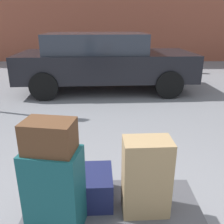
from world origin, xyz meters
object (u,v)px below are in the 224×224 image
bollard_kerb_near (192,64)px  duffel_bag_brown_topmost_pile (49,136)px  suitcase_navy_rear_right (75,187)px  parked_car (103,60)px  suitcase_tan_rear_left (146,177)px  luggage_cart (113,218)px  suitcase_teal_stacked_top (55,190)px

bollard_kerb_near → duffel_bag_brown_topmost_pile: bearing=-114.0°
suitcase_navy_rear_right → parked_car: 4.69m
suitcase_tan_rear_left → parked_car: bearing=92.2°
duffel_bag_brown_topmost_pile → luggage_cart: bearing=28.6°
suitcase_tan_rear_left → suitcase_navy_rear_right: bearing=164.9°
luggage_cart → suitcase_tan_rear_left: suitcase_tan_rear_left is taller
bollard_kerb_near → parked_car: bearing=-143.5°
suitcase_tan_rear_left → parked_car: size_ratio=0.13×
suitcase_tan_rear_left → suitcase_navy_rear_right: size_ratio=1.01×
luggage_cart → duffel_bag_brown_topmost_pile: (-0.39, -0.14, 0.76)m
suitcase_navy_rear_right → suitcase_teal_stacked_top: bearing=-112.2°
duffel_bag_brown_topmost_pile → parked_car: parked_car is taller
duffel_bag_brown_topmost_pile → suitcase_navy_rear_right: bearing=79.5°
luggage_cart → suitcase_teal_stacked_top: (-0.39, -0.14, 0.36)m
suitcase_teal_stacked_top → suitcase_navy_rear_right: suitcase_teal_stacked_top is taller
suitcase_tan_rear_left → duffel_bag_brown_topmost_pile: (-0.62, -0.15, 0.39)m
suitcase_teal_stacked_top → parked_car: bearing=97.8°
duffel_bag_brown_topmost_pile → bollard_kerb_near: bearing=75.1°
parked_car → bollard_kerb_near: bearing=36.5°
suitcase_navy_rear_right → parked_car: (0.10, 4.68, 0.30)m
parked_car → duffel_bag_brown_topmost_pile: bearing=-92.3°
suitcase_tan_rear_left → suitcase_navy_rear_right: 0.57m
suitcase_teal_stacked_top → duffel_bag_brown_topmost_pile: duffel_bag_brown_topmost_pile is taller
suitcase_teal_stacked_top → suitcase_navy_rear_right: size_ratio=1.02×
parked_car → bollard_kerb_near: size_ratio=7.29×
suitcase_teal_stacked_top → bollard_kerb_near: 7.84m
duffel_bag_brown_topmost_pile → suitcase_tan_rear_left: bearing=22.4°
suitcase_tan_rear_left → bollard_kerb_near: (2.57, 7.01, -0.33)m
luggage_cart → suitcase_teal_stacked_top: suitcase_teal_stacked_top is taller
suitcase_tan_rear_left → parked_car: parked_car is taller
duffel_bag_brown_topmost_pile → parked_car: bearing=96.9°
suitcase_navy_rear_right → parked_car: bearing=86.2°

